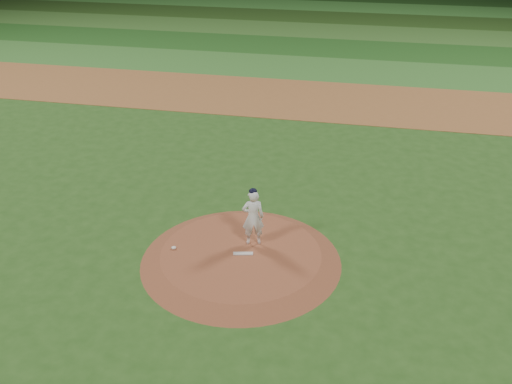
% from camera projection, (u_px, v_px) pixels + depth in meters
% --- Properties ---
extents(ground, '(120.00, 120.00, 0.00)m').
position_uv_depth(ground, '(241.00, 260.00, 15.69)').
color(ground, '#254C18').
rests_on(ground, ground).
extents(infield_dirt_band, '(70.00, 6.00, 0.02)m').
position_uv_depth(infield_dirt_band, '(307.00, 99.00, 27.79)').
color(infield_dirt_band, brown).
rests_on(infield_dirt_band, ground).
extents(outfield_stripe_0, '(70.00, 5.00, 0.02)m').
position_uv_depth(outfield_stripe_0, '(319.00, 69.00, 32.54)').
color(outfield_stripe_0, '#316B27').
rests_on(outfield_stripe_0, ground).
extents(outfield_stripe_1, '(70.00, 5.00, 0.02)m').
position_uv_depth(outfield_stripe_1, '(328.00, 48.00, 36.86)').
color(outfield_stripe_1, '#1D4C18').
rests_on(outfield_stripe_1, ground).
extents(outfield_stripe_2, '(70.00, 5.00, 0.02)m').
position_uv_depth(outfield_stripe_2, '(334.00, 31.00, 41.18)').
color(outfield_stripe_2, '#346524').
rests_on(outfield_stripe_2, ground).
extents(outfield_stripe_3, '(70.00, 5.00, 0.02)m').
position_uv_depth(outfield_stripe_3, '(340.00, 18.00, 45.51)').
color(outfield_stripe_3, '#214215').
rests_on(outfield_stripe_3, ground).
extents(outfield_stripe_4, '(70.00, 5.00, 0.02)m').
position_uv_depth(outfield_stripe_4, '(344.00, 7.00, 49.83)').
color(outfield_stripe_4, '#34792C').
rests_on(outfield_stripe_4, ground).
extents(pitchers_mound, '(5.50, 5.50, 0.25)m').
position_uv_depth(pitchers_mound, '(241.00, 257.00, 15.63)').
color(pitchers_mound, brown).
rests_on(pitchers_mound, ground).
extents(pitching_rubber, '(0.55, 0.25, 0.03)m').
position_uv_depth(pitching_rubber, '(243.00, 254.00, 15.52)').
color(pitching_rubber, beige).
rests_on(pitching_rubber, pitchers_mound).
extents(rosin_bag, '(0.13, 0.13, 0.07)m').
position_uv_depth(rosin_bag, '(174.00, 248.00, 15.74)').
color(rosin_bag, silver).
rests_on(rosin_bag, pitchers_mound).
extents(pitcher_on_mound, '(0.69, 0.55, 1.72)m').
position_uv_depth(pitcher_on_mound, '(253.00, 217.00, 15.62)').
color(pitcher_on_mound, white).
rests_on(pitcher_on_mound, pitchers_mound).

